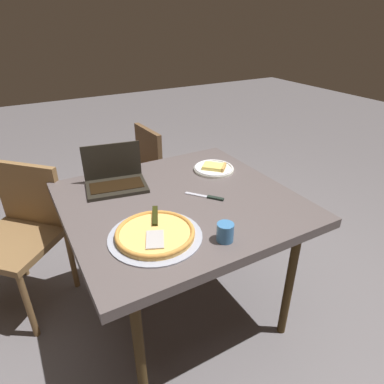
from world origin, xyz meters
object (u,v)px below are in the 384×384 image
(dining_table, at_px, (180,209))
(pizza_plate, at_px, (214,168))
(table_knife, at_px, (208,197))
(drink_cup, at_px, (226,232))
(pizza_tray, at_px, (155,234))
(chair_far, at_px, (137,175))
(laptop, at_px, (115,178))
(chair_near, at_px, (21,229))

(dining_table, height_order, pizza_plate, pizza_plate)
(table_knife, relative_size, drink_cup, 2.18)
(pizza_plate, bearing_deg, drink_cup, 151.21)
(pizza_tray, distance_m, chair_far, 1.26)
(laptop, relative_size, chair_far, 0.42)
(dining_table, xyz_separation_m, drink_cup, (-0.39, -0.00, 0.10))
(dining_table, bearing_deg, chair_far, -7.14)
(chair_near, bearing_deg, chair_far, -66.00)
(drink_cup, xyz_separation_m, chair_far, (1.33, -0.11, -0.32))
(chair_far, bearing_deg, pizza_tray, 163.18)
(laptop, bearing_deg, pizza_tray, 179.35)
(drink_cup, height_order, chair_near, chair_near)
(pizza_plate, xyz_separation_m, chair_near, (0.36, 1.07, -0.28))
(laptop, bearing_deg, drink_cup, -161.11)
(dining_table, bearing_deg, chair_near, 52.26)
(laptop, distance_m, chair_near, 0.65)
(dining_table, relative_size, laptop, 3.22)
(pizza_tray, relative_size, table_knife, 2.28)
(pizza_tray, height_order, chair_far, chair_far)
(table_knife, bearing_deg, chair_near, 54.22)
(dining_table, relative_size, table_knife, 6.43)
(dining_table, relative_size, chair_far, 1.34)
(dining_table, xyz_separation_m, pizza_tray, (-0.23, 0.24, 0.08))
(pizza_plate, relative_size, chair_near, 0.28)
(laptop, xyz_separation_m, drink_cup, (-0.69, -0.24, -0.00))
(chair_near, bearing_deg, pizza_plate, -108.64)
(laptop, distance_m, pizza_plate, 0.57)
(pizza_plate, xyz_separation_m, chair_far, (0.74, 0.21, -0.30))
(pizza_tray, xyz_separation_m, chair_near, (0.79, 0.50, -0.28))
(dining_table, relative_size, pizza_plate, 4.70)
(chair_far, bearing_deg, laptop, 151.64)
(laptop, height_order, pizza_tray, laptop)
(laptop, bearing_deg, pizza_plate, -99.25)
(laptop, xyz_separation_m, chair_near, (0.27, 0.50, -0.31))
(drink_cup, bearing_deg, pizza_tray, 56.35)
(dining_table, bearing_deg, laptop, 37.57)
(chair_near, relative_size, chair_far, 1.02)
(dining_table, height_order, chair_near, chair_near)
(pizza_plate, xyz_separation_m, table_knife, (-0.26, 0.20, -0.01))
(pizza_plate, xyz_separation_m, drink_cup, (-0.60, 0.33, 0.03))
(pizza_plate, height_order, table_knife, pizza_plate)
(dining_table, distance_m, pizza_plate, 0.40)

